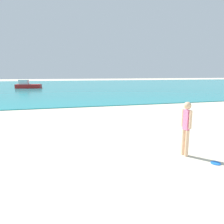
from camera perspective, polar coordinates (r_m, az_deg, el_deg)
name	(u,v)px	position (r m, az deg, el deg)	size (l,w,h in m)	color
water	(63,85)	(45.60, -13.20, 7.02)	(160.00, 60.00, 0.06)	teal
person_standing	(186,126)	(6.71, 19.47, -3.47)	(0.22, 0.38, 1.66)	#DDAD84
frisbee	(216,163)	(6.72, 26.26, -12.30)	(0.27, 0.27, 0.03)	blue
boat_far	(27,85)	(38.28, -21.93, 6.72)	(4.28, 2.18, 1.39)	red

